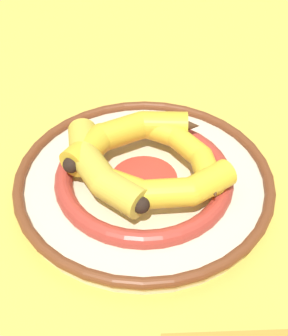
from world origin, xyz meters
TOP-DOWN VIEW (x-y plane):
  - ground_plane at (0.00, 0.00)m, footprint 2.80×2.80m
  - decorative_bowl at (-0.03, -0.01)m, footprint 0.34×0.34m
  - banana_a at (-0.08, 0.02)m, footprint 0.12×0.18m
  - banana_b at (-0.07, -0.05)m, footprint 0.18×0.11m
  - banana_c at (0.01, -0.03)m, footprint 0.16×0.12m
  - banana_d at (-0.00, 0.04)m, footprint 0.17×0.09m

SIDE VIEW (x-z plane):
  - ground_plane at x=0.00m, z-range 0.00..0.00m
  - decorative_bowl at x=-0.03m, z-range 0.00..0.03m
  - banana_d at x=0.00m, z-range 0.03..0.06m
  - banana_c at x=0.01m, z-range 0.03..0.07m
  - banana_a at x=-0.08m, z-range 0.03..0.07m
  - banana_b at x=-0.07m, z-range 0.03..0.07m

